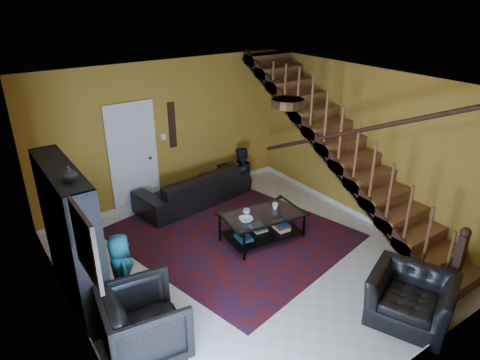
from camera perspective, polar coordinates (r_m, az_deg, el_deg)
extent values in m
plane|color=beige|center=(6.95, 0.94, -10.81)|extent=(5.50, 5.50, 0.00)
plane|color=#A98225|center=(8.48, -9.95, 6.11)|extent=(5.20, 0.00, 5.20)
plane|color=#A98225|center=(4.62, 21.85, -12.00)|extent=(5.20, 0.00, 5.20)
plane|color=#A98225|center=(5.34, -22.44, -6.89)|extent=(0.00, 5.50, 5.50)
plane|color=#A98225|center=(7.95, 16.47, 4.21)|extent=(0.00, 5.50, 5.50)
plane|color=white|center=(5.81, 1.13, 12.40)|extent=(5.50, 5.50, 0.00)
cube|color=silver|center=(8.98, -9.30, -2.11)|extent=(5.20, 0.02, 0.10)
cube|color=silver|center=(6.11, -20.26, -17.79)|extent=(0.02, 5.50, 0.10)
cube|color=#A98225|center=(7.63, 14.12, 2.99)|extent=(0.95, 4.92, 2.83)
cube|color=black|center=(7.28, 11.78, 2.87)|extent=(0.04, 5.02, 3.02)
cylinder|color=black|center=(7.15, 12.25, 6.27)|extent=(0.07, 4.20, 2.44)
cube|color=black|center=(6.49, 26.84, -10.80)|extent=(0.10, 0.10, 1.10)
cube|color=black|center=(6.08, -21.45, -7.14)|extent=(0.35, 1.80, 2.00)
cube|color=black|center=(6.40, -20.62, -11.75)|extent=(0.35, 1.72, 0.03)
cube|color=black|center=(6.00, -21.68, -5.83)|extent=(0.35, 1.72, 0.03)
cube|color=silver|center=(8.34, -14.02, 2.67)|extent=(0.82, 0.05, 2.05)
cube|color=maroon|center=(4.40, -19.93, -8.08)|extent=(0.04, 0.74, 0.74)
cube|color=black|center=(8.48, -9.04, 7.23)|extent=(0.14, 0.03, 0.90)
cylinder|color=#3F2814|center=(5.21, 6.36, 10.18)|extent=(0.40, 0.40, 0.10)
cube|color=#440D0C|center=(7.64, -1.18, -7.17)|extent=(3.94, 4.29, 0.02)
imported|color=black|center=(8.63, -6.23, -0.94)|extent=(2.42, 1.21, 0.68)
imported|color=black|center=(5.38, -12.61, -18.08)|extent=(1.04, 1.02, 0.85)
imported|color=black|center=(6.14, 21.84, -14.41)|extent=(1.22, 1.29, 0.66)
imported|color=black|center=(9.19, -1.30, -0.71)|extent=(0.42, 0.29, 1.12)
imported|color=black|center=(9.27, 0.02, 0.33)|extent=(0.71, 0.58, 1.36)
imported|color=#1B5D67|center=(6.05, -15.50, -11.55)|extent=(0.42, 0.57, 1.09)
cube|color=black|center=(6.82, 0.55, -9.05)|extent=(0.03, 0.03, 0.50)
cube|color=black|center=(7.52, 8.53, -5.91)|extent=(0.03, 0.03, 0.50)
cube|color=black|center=(7.32, -2.72, -6.51)|extent=(0.03, 0.03, 0.50)
cube|color=black|center=(7.98, 5.04, -3.81)|extent=(0.03, 0.03, 0.50)
cube|color=black|center=(7.44, 2.96, -7.00)|extent=(1.35, 0.86, 0.02)
cube|color=silver|center=(7.26, 3.03, -4.54)|extent=(1.41, 0.92, 0.02)
imported|color=#999999|center=(7.20, 0.89, -4.27)|extent=(0.14, 0.14, 0.09)
imported|color=#999999|center=(7.40, 4.70, -3.48)|extent=(0.11, 0.11, 0.10)
imported|color=#999999|center=(7.01, 0.79, -5.30)|extent=(0.29, 0.29, 0.06)
imported|color=#999999|center=(5.16, -21.85, 0.81)|extent=(0.18, 0.18, 0.19)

